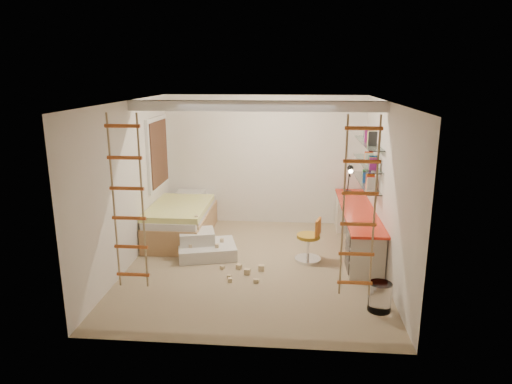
# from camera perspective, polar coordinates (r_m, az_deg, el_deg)

# --- Properties ---
(floor) EXTENTS (4.50, 4.50, 0.00)m
(floor) POSITION_cam_1_polar(r_m,az_deg,el_deg) (7.45, -0.20, -9.17)
(floor) COLOR tan
(floor) RESTS_ON ground
(ceiling_beam) EXTENTS (4.00, 0.18, 0.16)m
(ceiling_beam) POSITION_cam_1_polar(r_m,az_deg,el_deg) (7.13, 0.00, 10.71)
(ceiling_beam) COLOR white
(ceiling_beam) RESTS_ON ceiling
(window_frame) EXTENTS (0.06, 1.15, 1.35)m
(window_frame) POSITION_cam_1_polar(r_m,az_deg,el_deg) (8.80, -12.25, 4.77)
(window_frame) COLOR white
(window_frame) RESTS_ON wall_left
(window_blind) EXTENTS (0.02, 1.00, 1.20)m
(window_blind) POSITION_cam_1_polar(r_m,az_deg,el_deg) (8.79, -12.00, 4.77)
(window_blind) COLOR #4C2D1E
(window_blind) RESTS_ON window_frame
(rope_ladder_left) EXTENTS (0.41, 0.04, 2.13)m
(rope_ladder_left) POSITION_cam_1_polar(r_m,az_deg,el_deg) (5.61, -15.71, -1.38)
(rope_ladder_left) COLOR #CF5323
(rope_ladder_left) RESTS_ON ceiling
(rope_ladder_right) EXTENTS (0.41, 0.04, 2.13)m
(rope_ladder_right) POSITION_cam_1_polar(r_m,az_deg,el_deg) (5.31, 12.76, -2.08)
(rope_ladder_right) COLOR #CF5F23
(rope_ladder_right) RESTS_ON ceiling
(waste_bin) EXTENTS (0.31, 0.31, 0.38)m
(waste_bin) POSITION_cam_1_polar(r_m,az_deg,el_deg) (6.29, 15.20, -12.53)
(waste_bin) COLOR white
(waste_bin) RESTS_ON floor
(desk) EXTENTS (0.56, 2.80, 0.75)m
(desk) POSITION_cam_1_polar(r_m,az_deg,el_deg) (8.16, 12.47, -4.33)
(desk) COLOR red
(desk) RESTS_ON floor
(shelves) EXTENTS (0.25, 1.80, 0.71)m
(shelves) POSITION_cam_1_polar(r_m,az_deg,el_deg) (8.16, 13.72, 3.57)
(shelves) COLOR white
(shelves) RESTS_ON wall_right
(bed) EXTENTS (1.02, 2.00, 0.69)m
(bed) POSITION_cam_1_polar(r_m,az_deg,el_deg) (8.71, -9.25, -3.48)
(bed) COLOR #AD7F51
(bed) RESTS_ON floor
(task_lamp) EXTENTS (0.14, 0.36, 0.57)m
(task_lamp) POSITION_cam_1_polar(r_m,az_deg,el_deg) (8.88, 11.65, 2.16)
(task_lamp) COLOR black
(task_lamp) RESTS_ON desk
(swivel_chair) EXTENTS (0.54, 0.54, 0.74)m
(swivel_chair) POSITION_cam_1_polar(r_m,az_deg,el_deg) (7.58, 6.70, -6.63)
(swivel_chair) COLOR #B08421
(swivel_chair) RESTS_ON floor
(play_platform) EXTENTS (1.11, 0.96, 0.42)m
(play_platform) POSITION_cam_1_polar(r_m,az_deg,el_deg) (7.84, -6.50, -6.74)
(play_platform) COLOR silver
(play_platform) RESTS_ON floor
(toy_blocks) EXTENTS (1.27, 1.16, 0.69)m
(toy_blocks) POSITION_cam_1_polar(r_m,az_deg,el_deg) (7.35, -3.97, -7.86)
(toy_blocks) COLOR #CCB284
(toy_blocks) RESTS_ON floor
(books) EXTENTS (0.14, 0.64, 0.92)m
(books) POSITION_cam_1_polar(r_m,az_deg,el_deg) (8.14, 13.78, 4.45)
(books) COLOR white
(books) RESTS_ON shelves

